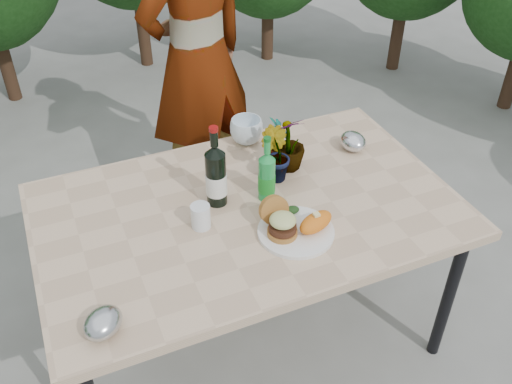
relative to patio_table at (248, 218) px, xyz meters
name	(u,v)px	position (x,y,z in m)	size (l,w,h in m)	color
ground	(249,332)	(0.00, 0.00, -0.69)	(80.00, 80.00, 0.00)	slate
patio_table	(248,218)	(0.00, 0.00, 0.00)	(1.60, 1.00, 0.75)	#CDAB88
dinner_plate	(296,232)	(0.10, -0.21, 0.06)	(0.28, 0.28, 0.01)	white
burger_stack	(280,221)	(0.05, -0.19, 0.12)	(0.11, 0.16, 0.11)	#B7722D
sweet_potato	(316,222)	(0.17, -0.23, 0.10)	(0.15, 0.08, 0.06)	orange
grilled_veg	(289,211)	(0.12, -0.12, 0.09)	(0.08, 0.05, 0.03)	olive
wine_bottle	(216,176)	(-0.10, 0.08, 0.18)	(0.08, 0.08, 0.34)	black
sparkling_water	(267,177)	(0.09, 0.02, 0.16)	(0.07, 0.07, 0.28)	#1A923D
plastic_cup	(201,216)	(-0.20, -0.04, 0.10)	(0.07, 0.07, 0.10)	white
seedling_left	(278,140)	(0.23, 0.23, 0.16)	(0.11, 0.08, 0.21)	#24561D
seedling_mid	(275,155)	(0.17, 0.13, 0.17)	(0.13, 0.10, 0.23)	#2A551D
seedling_right	(289,143)	(0.26, 0.18, 0.18)	(0.13, 0.13, 0.24)	#27581E
blue_bowl	(246,131)	(0.17, 0.43, 0.11)	(0.15, 0.15, 0.11)	white
foil_packet_left	(103,323)	(-0.62, -0.38, 0.10)	(0.13, 0.11, 0.08)	#AEB1B5
foil_packet_right	(353,141)	(0.58, 0.19, 0.10)	(0.13, 0.11, 0.08)	silver
person	(198,59)	(0.14, 0.99, 0.23)	(0.67, 0.44, 1.84)	#9D704E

